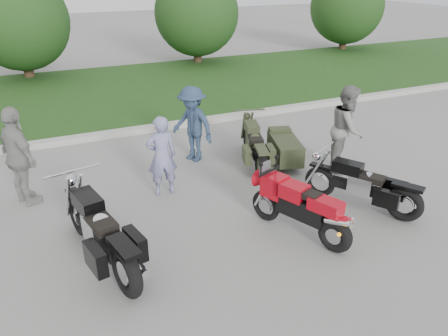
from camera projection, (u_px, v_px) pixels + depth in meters
name	position (u px, v px, depth m)	size (l,w,h in m)	color
ground	(272.00, 247.00, 6.96)	(80.00, 80.00, 0.00)	gray
curb	(161.00, 127.00, 11.88)	(60.00, 0.30, 0.15)	#AEABA4
grass_strip	(126.00, 91.00, 15.31)	(60.00, 8.00, 0.14)	#2E531C
tree_mid_left	(19.00, 21.00, 16.05)	(3.60, 3.60, 4.00)	#3F2B1C
tree_mid_right	(197.00, 13.00, 18.67)	(3.60, 3.60, 4.00)	#3F2B1C
tree_far_right	(347.00, 7.00, 21.67)	(3.60, 3.60, 4.00)	#3F2B1C
sportbike_red	(302.00, 207.00, 7.03)	(0.89, 1.84, 0.92)	black
cruiser_left	(102.00, 236.00, 6.35)	(0.79, 2.55, 0.99)	black
cruiser_right	(366.00, 188.00, 7.87)	(1.23, 1.97, 0.85)	black
cruiser_sidecar	(272.00, 148.00, 9.64)	(1.49, 2.20, 0.87)	black
person_stripe	(162.00, 156.00, 8.27)	(0.58, 0.38, 1.59)	#7C7CA8
person_grey	(347.00, 129.00, 9.27)	(0.90, 0.70, 1.85)	gray
person_denim	(192.00, 124.00, 9.73)	(1.11, 0.64, 1.71)	navy
person_back	(19.00, 157.00, 7.86)	(1.10, 0.46, 1.87)	gray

